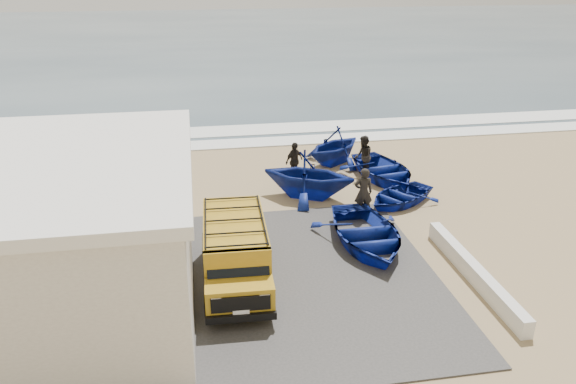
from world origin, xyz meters
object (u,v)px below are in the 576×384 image
van (236,251)px  fisherman_back (294,161)px  boat_near_right (399,196)px  boat_far_left (335,146)px  building (41,234)px  fisherman_middle (363,157)px  boat_near_left (366,233)px  fisherman_front (363,192)px  boat_mid_right (383,170)px  boat_mid_left (309,174)px  parapet (474,272)px

van → fisherman_back: van is taller
van → boat_near_right: bearing=36.8°
boat_far_left → building: bearing=-84.9°
van → fisherman_middle: van is taller
boat_near_left → fisherman_middle: size_ratio=2.37×
fisherman_front → fisherman_middle: size_ratio=1.02×
boat_mid_right → fisherman_back: (-3.93, 0.66, 0.42)m
van → boat_near_left: 4.91m
building → fisherman_back: 12.09m
boat_mid_left → boat_far_left: bearing=-1.2°
boat_mid_left → boat_far_left: boat_mid_left is taller
boat_mid_right → fisherman_front: (-2.05, -3.62, 0.53)m
boat_far_left → fisherman_back: size_ratio=2.00×
fisherman_back → boat_near_right: bearing=-77.6°
van → boat_near_left: bearing=21.4°
fisherman_middle → boat_mid_right: bearing=75.2°
parapet → fisherman_middle: size_ratio=3.13×
boat_far_left → boat_mid_right: bearing=-3.3°
van → boat_near_right: size_ratio=1.46×
boat_far_left → boat_near_right: bearing=-22.5°
boat_near_left → fisherman_middle: (1.81, 6.41, 0.49)m
boat_mid_right → boat_far_left: boat_far_left is taller
parapet → fisherman_front: 5.52m
parapet → boat_near_right: (-0.20, 5.99, 0.07)m
parapet → boat_near_left: 3.77m
van → fisherman_middle: size_ratio=2.50×
boat_near_right → van: bearing=-87.4°
parapet → boat_near_right: size_ratio=1.82×
building → fisherman_middle: (11.71, 8.14, -1.20)m
van → boat_mid_left: size_ratio=1.26×
fisherman_front → fisherman_middle: 4.23m
boat_near_left → fisherman_front: fisherman_front is taller
van → boat_mid_left: 7.09m
building → fisherman_middle: building is taller
building → boat_near_left: 10.20m
building → parapet: bearing=-4.6°
building → fisherman_front: bearing=21.3°
parapet → boat_mid_right: bearing=89.7°
fisherman_middle → building: bearing=-42.9°
fisherman_middle → boat_far_left: bearing=-145.2°
boat_near_left → boat_mid_left: 4.69m
building → boat_mid_left: size_ratio=2.48×
van → boat_mid_left: van is taller
van → boat_mid_right: van is taller
boat_mid_right → fisherman_back: bearing=161.2°
boat_near_right → fisherman_middle: size_ratio=1.71×
boat_far_left → fisherman_middle: bearing=-15.3°
boat_near_left → fisherman_back: size_ratio=2.64×
boat_mid_left → fisherman_back: bearing=32.6°
parapet → fisherman_middle: bearing=94.9°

